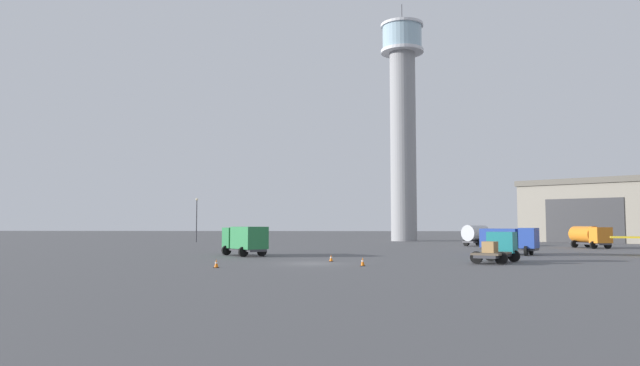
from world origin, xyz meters
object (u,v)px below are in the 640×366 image
object	(u,v)px
traffic_cone_near_right	(331,258)
truck_fuel_tanker_orange	(589,236)
truck_fuel_tanker_silver	(479,235)
traffic_cone_near_left	(216,264)
truck_box_blue	(509,239)
truck_flatbed_teal	(498,248)
truck_box_green	(245,239)
light_post_east	(197,216)
traffic_cone_mid_apron	(363,262)
control_tower	(403,116)

from	to	relation	value
traffic_cone_near_right	truck_fuel_tanker_orange	bearing A→B (deg)	40.25
truck_fuel_tanker_silver	traffic_cone_near_left	bearing A→B (deg)	-165.59
truck_fuel_tanker_orange	traffic_cone_near_left	bearing A→B (deg)	-63.57
truck_box_blue	truck_flatbed_teal	world-z (taller)	truck_box_blue
truck_box_green	truck_fuel_tanker_orange	xyz separation A→B (m)	(42.44, 20.17, -0.02)
truck_flatbed_teal	truck_fuel_tanker_silver	size ratio (longest dim) A/B	1.07
truck_flatbed_teal	light_post_east	world-z (taller)	light_post_east
truck_box_green	truck_flatbed_teal	world-z (taller)	truck_box_green
truck_box_green	truck_fuel_tanker_orange	size ratio (longest dim) A/B	0.93
truck_box_blue	truck_fuel_tanker_silver	world-z (taller)	truck_fuel_tanker_silver
traffic_cone_near_right	traffic_cone_mid_apron	xyz separation A→B (m)	(2.58, -5.06, 0.04)
control_tower	truck_flatbed_teal	xyz separation A→B (m)	(2.26, -58.17, -22.40)
traffic_cone_mid_apron	traffic_cone_near_right	bearing A→B (deg)	117.04
truck_box_blue	truck_fuel_tanker_orange	size ratio (longest dim) A/B	0.95
truck_fuel_tanker_orange	traffic_cone_near_right	bearing A→B (deg)	-63.88
truck_fuel_tanker_silver	light_post_east	distance (m)	47.88
control_tower	truck_flatbed_teal	world-z (taller)	control_tower
truck_box_blue	traffic_cone_mid_apron	xyz separation A→B (m)	(-15.68, -16.58, -1.27)
truck_box_green	light_post_east	xyz separation A→B (m)	(-16.18, 41.06, 2.98)
truck_flatbed_teal	truck_fuel_tanker_silver	bearing A→B (deg)	20.26
traffic_cone_mid_apron	control_tower	bearing A→B (deg)	81.65
truck_fuel_tanker_silver	traffic_cone_near_right	world-z (taller)	truck_fuel_tanker_silver
truck_box_blue	light_post_east	xyz separation A→B (m)	(-43.42, 37.70, 3.06)
control_tower	truck_fuel_tanker_orange	world-z (taller)	control_tower
truck_fuel_tanker_orange	light_post_east	xyz separation A→B (m)	(-58.62, 20.90, 3.00)
truck_box_green	truck_box_blue	bearing A→B (deg)	-121.43
traffic_cone_near_left	light_post_east	bearing A→B (deg)	106.67
truck_box_blue	truck_box_green	bearing A→B (deg)	-142.95
control_tower	truck_fuel_tanker_silver	xyz separation A→B (m)	(8.55, -23.22, -21.98)
truck_fuel_tanker_silver	truck_box_blue	bearing A→B (deg)	-136.59
traffic_cone_near_left	control_tower	bearing A→B (deg)	72.93
truck_box_green	truck_fuel_tanker_orange	distance (m)	46.98
truck_box_blue	truck_flatbed_teal	distance (m)	12.46
truck_box_green	truck_flatbed_teal	distance (m)	24.54
traffic_cone_near_right	truck_fuel_tanker_silver	bearing A→B (deg)	59.60
control_tower	traffic_cone_near_right	distance (m)	63.59
truck_box_blue	control_tower	bearing A→B (deg)	127.90
truck_box_blue	traffic_cone_near_left	size ratio (longest dim) A/B	9.56
traffic_cone_mid_apron	truck_flatbed_teal	bearing A→B (deg)	22.85
truck_flatbed_teal	truck_fuel_tanker_silver	world-z (taller)	truck_fuel_tanker_silver
control_tower	traffic_cone_mid_apron	world-z (taller)	control_tower
traffic_cone_mid_apron	truck_box_green	bearing A→B (deg)	131.18
truck_flatbed_teal	traffic_cone_near_left	world-z (taller)	truck_flatbed_teal
truck_box_green	truck_box_blue	xyz separation A→B (m)	(27.24, 3.37, -0.08)
control_tower	truck_fuel_tanker_silver	size ratio (longest dim) A/B	7.88
traffic_cone_near_right	control_tower	bearing A→B (deg)	78.47
traffic_cone_mid_apron	truck_fuel_tanker_orange	bearing A→B (deg)	47.24
control_tower	truck_fuel_tanker_orange	bearing A→B (deg)	-53.88
light_post_east	truck_box_green	bearing A→B (deg)	-68.49
truck_box_blue	traffic_cone_near_left	world-z (taller)	truck_box_blue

